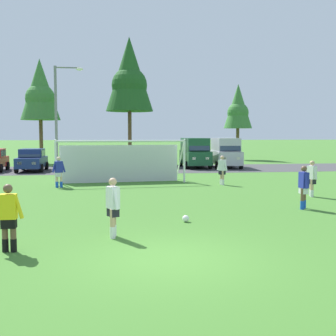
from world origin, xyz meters
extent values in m
plane|color=#3D7028|center=(0.00, 15.00, 0.00)|extent=(400.00, 400.00, 0.00)
cube|color=#3D3D3F|center=(0.00, 25.11, 0.00)|extent=(52.00, 8.40, 0.01)
sphere|color=white|center=(1.13, 3.94, 0.11)|extent=(0.22, 0.22, 0.22)
sphere|color=black|center=(1.13, 3.94, 0.12)|extent=(0.08, 0.08, 0.08)
sphere|color=red|center=(1.19, 3.94, 0.11)|extent=(0.07, 0.07, 0.07)
cylinder|color=white|center=(3.13, 15.15, 1.22)|extent=(0.12, 0.12, 2.44)
cylinder|color=white|center=(-4.16, 14.51, 1.22)|extent=(0.12, 0.12, 2.44)
cylinder|color=white|center=(-0.51, 14.83, 2.44)|extent=(7.30, 0.76, 0.12)
cylinder|color=white|center=(3.05, 16.05, 1.34)|extent=(0.25, 1.94, 2.46)
cylinder|color=white|center=(-4.24, 15.41, 1.34)|extent=(0.25, 1.94, 2.46)
cube|color=silver|center=(-0.60, 15.83, 1.10)|extent=(6.93, 0.65, 2.20)
cylinder|color=brown|center=(-3.79, 1.12, 0.40)|extent=(0.14, 0.14, 0.80)
cylinder|color=brown|center=(-3.59, 1.08, 0.40)|extent=(0.14, 0.14, 0.80)
cylinder|color=black|center=(-3.79, 1.12, 0.16)|extent=(0.15, 0.15, 0.32)
cylinder|color=black|center=(-3.59, 1.08, 0.16)|extent=(0.15, 0.15, 0.32)
cube|color=black|center=(-3.69, 1.10, 0.72)|extent=(0.34, 0.23, 0.28)
cube|color=yellow|center=(-3.69, 1.10, 1.10)|extent=(0.39, 0.25, 0.60)
sphere|color=brown|center=(-3.69, 1.10, 1.53)|extent=(0.22, 0.22, 0.22)
cylinder|color=yellow|center=(-3.44, 1.06, 1.08)|extent=(0.23, 0.10, 0.55)
cylinder|color=brown|center=(5.90, 5.58, 0.40)|extent=(0.14, 0.14, 0.80)
cylinder|color=brown|center=(6.07, 5.80, 0.40)|extent=(0.14, 0.14, 0.80)
cylinder|color=blue|center=(5.90, 5.58, 0.16)|extent=(0.15, 0.15, 0.32)
cylinder|color=blue|center=(6.07, 5.80, 0.16)|extent=(0.15, 0.15, 0.32)
cube|color=silver|center=(5.99, 5.69, 0.72)|extent=(0.25, 0.36, 0.28)
cube|color=#232D99|center=(5.99, 5.69, 1.10)|extent=(0.27, 0.40, 0.60)
sphere|color=brown|center=(5.99, 5.69, 1.53)|extent=(0.22, 0.22, 0.22)
cylinder|color=#232D99|center=(5.97, 5.44, 1.08)|extent=(0.11, 0.24, 0.55)
cylinder|color=#232D99|center=(6.01, 5.94, 1.08)|extent=(0.11, 0.24, 0.55)
cylinder|color=tan|center=(7.78, 8.53, 0.40)|extent=(0.14, 0.14, 0.80)
cylinder|color=tan|center=(7.85, 8.76, 0.40)|extent=(0.14, 0.14, 0.80)
cylinder|color=white|center=(7.78, 8.53, 0.16)|extent=(0.15, 0.15, 0.32)
cylinder|color=white|center=(7.85, 8.76, 0.16)|extent=(0.15, 0.15, 0.32)
cube|color=black|center=(7.81, 8.64, 0.72)|extent=(0.31, 0.39, 0.28)
cube|color=silver|center=(7.81, 8.64, 1.10)|extent=(0.34, 0.43, 0.60)
sphere|color=tan|center=(7.81, 8.64, 1.53)|extent=(0.22, 0.22, 0.22)
cylinder|color=silver|center=(7.85, 8.39, 1.08)|extent=(0.15, 0.25, 0.55)
cylinder|color=silver|center=(7.78, 8.90, 1.08)|extent=(0.15, 0.25, 0.55)
cylinder|color=beige|center=(-3.80, 13.68, 0.40)|extent=(0.14, 0.14, 0.80)
cylinder|color=beige|center=(-4.02, 13.66, 0.40)|extent=(0.14, 0.14, 0.80)
cylinder|color=blue|center=(-3.80, 13.68, 0.16)|extent=(0.15, 0.15, 0.32)
cylinder|color=blue|center=(-4.02, 13.66, 0.16)|extent=(0.15, 0.15, 0.32)
cube|color=silver|center=(-3.91, 13.67, 0.72)|extent=(0.40, 0.36, 0.28)
cube|color=#232D99|center=(-3.91, 13.67, 1.10)|extent=(0.45, 0.40, 0.60)
sphere|color=beige|center=(-3.91, 13.67, 1.53)|extent=(0.22, 0.22, 0.22)
cylinder|color=#232D99|center=(-3.67, 13.77, 1.08)|extent=(0.24, 0.19, 0.55)
cylinder|color=#232D99|center=(-4.15, 13.58, 1.08)|extent=(0.24, 0.19, 0.55)
cylinder|color=tan|center=(5.03, 13.53, 0.40)|extent=(0.14, 0.14, 0.80)
cylinder|color=tan|center=(5.00, 13.78, 0.40)|extent=(0.14, 0.14, 0.80)
cylinder|color=white|center=(5.03, 13.53, 0.16)|extent=(0.15, 0.15, 0.32)
cylinder|color=white|center=(5.00, 13.78, 0.16)|extent=(0.15, 0.15, 0.32)
cube|color=black|center=(5.01, 13.66, 0.72)|extent=(0.39, 0.40, 0.28)
cube|color=white|center=(5.01, 13.66, 1.10)|extent=(0.44, 0.44, 0.60)
sphere|color=tan|center=(5.01, 13.66, 1.53)|extent=(0.22, 0.22, 0.22)
cylinder|color=white|center=(5.16, 13.45, 1.08)|extent=(0.22, 0.23, 0.55)
cylinder|color=white|center=(4.87, 13.86, 1.08)|extent=(0.22, 0.23, 0.55)
cylinder|color=tan|center=(-1.19, 2.34, 0.40)|extent=(0.14, 0.14, 0.80)
cylinder|color=tan|center=(-1.22, 2.10, 0.40)|extent=(0.14, 0.14, 0.80)
cylinder|color=white|center=(-1.19, 2.34, 0.16)|extent=(0.15, 0.15, 0.32)
cylinder|color=white|center=(-1.22, 2.10, 0.16)|extent=(0.15, 0.15, 0.32)
cube|color=black|center=(-1.21, 2.22, 0.72)|extent=(0.35, 0.40, 0.28)
cube|color=white|center=(-1.21, 2.22, 1.10)|extent=(0.38, 0.45, 0.60)
sphere|color=tan|center=(-1.21, 2.22, 1.53)|extent=(0.22, 0.22, 0.22)
cylinder|color=white|center=(-1.28, 2.46, 1.08)|extent=(0.18, 0.25, 0.55)
cylinder|color=white|center=(-1.13, 1.97, 1.08)|extent=(0.18, 0.25, 0.55)
cube|color=#28384C|center=(-9.31, 24.86, 1.40)|extent=(0.10, 1.79, 0.45)
cube|color=#B21414|center=(-9.72, 26.76, 0.75)|extent=(0.28, 0.09, 0.20)
cylinder|color=black|center=(-9.20, 23.41, 0.32)|extent=(0.26, 0.65, 0.64)
cylinder|color=black|center=(-9.29, 26.02, 0.32)|extent=(0.26, 0.65, 0.64)
cube|color=navy|center=(-7.11, 24.34, 0.70)|extent=(1.83, 4.21, 0.76)
cube|color=navy|center=(-7.11, 24.49, 1.40)|extent=(1.67, 2.11, 0.64)
cube|color=#28384C|center=(-7.11, 23.52, 1.38)|extent=(1.53, 0.33, 0.55)
cube|color=#28384C|center=(-6.27, 24.49, 1.40)|extent=(0.05, 1.79, 0.45)
cube|color=white|center=(-6.63, 22.28, 0.75)|extent=(0.28, 0.08, 0.20)
cube|color=white|center=(-7.62, 22.29, 0.75)|extent=(0.28, 0.08, 0.20)
cube|color=#B21414|center=(-6.60, 26.40, 0.75)|extent=(0.28, 0.08, 0.20)
cube|color=#B21414|center=(-7.59, 26.41, 0.75)|extent=(0.28, 0.08, 0.20)
cylinder|color=black|center=(-6.22, 23.04, 0.32)|extent=(0.24, 0.64, 0.64)
cylinder|color=black|center=(-8.02, 23.05, 0.32)|extent=(0.24, 0.64, 0.64)
cylinder|color=black|center=(-6.20, 25.64, 0.32)|extent=(0.24, 0.64, 0.64)
cylinder|color=black|center=(-8.00, 25.65, 0.32)|extent=(0.24, 0.64, 0.64)
cube|color=black|center=(-4.12, 25.31, 0.70)|extent=(1.82, 4.21, 0.76)
cube|color=black|center=(-4.12, 25.46, 1.40)|extent=(1.67, 2.11, 0.64)
cube|color=#28384C|center=(-4.11, 24.49, 1.38)|extent=(1.53, 0.32, 0.55)
cube|color=#28384C|center=(-3.28, 25.47, 1.40)|extent=(0.05, 1.79, 0.45)
cube|color=white|center=(-3.61, 23.26, 0.75)|extent=(0.28, 0.08, 0.20)
cube|color=white|center=(-4.60, 23.25, 0.75)|extent=(0.28, 0.08, 0.20)
cube|color=#B21414|center=(-3.63, 27.38, 0.75)|extent=(0.28, 0.08, 0.20)
cube|color=#B21414|center=(-4.62, 27.37, 0.75)|extent=(0.28, 0.08, 0.20)
cylinder|color=black|center=(-3.21, 24.02, 0.32)|extent=(0.24, 0.64, 0.64)
cylinder|color=black|center=(-5.01, 24.01, 0.32)|extent=(0.24, 0.64, 0.64)
cylinder|color=black|center=(-3.22, 26.62, 0.32)|extent=(0.24, 0.64, 0.64)
cylinder|color=black|center=(-5.02, 26.61, 0.32)|extent=(0.24, 0.64, 0.64)
cube|color=maroon|center=(0.16, 25.13, 0.70)|extent=(1.86, 4.22, 0.76)
cube|color=maroon|center=(0.15, 25.28, 1.40)|extent=(1.68, 2.12, 0.64)
cube|color=#28384C|center=(0.17, 24.31, 1.38)|extent=(1.53, 0.34, 0.55)
cube|color=#28384C|center=(0.99, 25.29, 1.40)|extent=(0.06, 1.79, 0.45)
cube|color=white|center=(0.68, 23.08, 0.75)|extent=(0.28, 0.08, 0.20)
cube|color=white|center=(-0.31, 23.06, 0.75)|extent=(0.28, 0.08, 0.20)
cube|color=#B21414|center=(0.62, 27.20, 0.75)|extent=(0.28, 0.08, 0.20)
cube|color=#B21414|center=(-0.37, 27.18, 0.75)|extent=(0.28, 0.08, 0.20)
cylinder|color=black|center=(1.07, 23.84, 0.32)|extent=(0.25, 0.64, 0.64)
cylinder|color=black|center=(-0.73, 23.82, 0.32)|extent=(0.25, 0.64, 0.64)
cylinder|color=black|center=(1.04, 26.44, 0.32)|extent=(0.25, 0.64, 0.64)
cylinder|color=black|center=(-0.76, 26.42, 0.32)|extent=(0.25, 0.64, 0.64)
cube|color=silver|center=(2.16, 24.31, 0.70)|extent=(1.90, 4.24, 0.76)
cube|color=silver|center=(2.17, 24.46, 1.40)|extent=(1.70, 2.14, 0.64)
cube|color=#28384C|center=(2.15, 23.49, 1.38)|extent=(1.54, 0.35, 0.55)
cube|color=#28384C|center=(3.00, 24.44, 1.40)|extent=(0.08, 1.79, 0.45)
cube|color=white|center=(2.61, 22.24, 0.75)|extent=(0.28, 0.09, 0.20)
cube|color=white|center=(1.62, 22.26, 0.75)|extent=(0.28, 0.09, 0.20)
cube|color=#B21414|center=(2.71, 26.36, 0.75)|extent=(0.28, 0.09, 0.20)
cube|color=#B21414|center=(1.72, 26.38, 0.75)|extent=(0.28, 0.09, 0.20)
cylinder|color=black|center=(3.03, 22.99, 0.32)|extent=(0.25, 0.65, 0.64)
cylinder|color=black|center=(1.24, 23.03, 0.32)|extent=(0.25, 0.65, 0.64)
cylinder|color=black|center=(3.09, 25.59, 0.32)|extent=(0.25, 0.65, 0.64)
cylinder|color=black|center=(1.29, 25.63, 0.32)|extent=(0.25, 0.65, 0.64)
cube|color=#194C2D|center=(6.04, 26.04, 0.87)|extent=(2.03, 4.83, 1.10)
cube|color=#194C2D|center=(6.05, 26.24, 1.97)|extent=(1.87, 4.13, 1.10)
cube|color=#28384C|center=(6.02, 24.27, 1.95)|extent=(1.67, 0.49, 0.91)
cube|color=#28384C|center=(6.96, 26.22, 1.97)|extent=(0.09, 3.49, 0.77)
cube|color=white|center=(6.55, 23.67, 0.92)|extent=(0.28, 0.08, 0.20)
cube|color=white|center=(5.47, 23.69, 0.92)|extent=(0.28, 0.08, 0.20)
cube|color=#B21414|center=(6.62, 28.39, 0.92)|extent=(0.28, 0.08, 0.20)
cube|color=#B21414|center=(5.54, 28.41, 0.92)|extent=(0.28, 0.08, 0.20)
cylinder|color=black|center=(7.00, 24.54, 0.32)|extent=(0.25, 0.64, 0.64)
cylinder|color=black|center=(5.04, 24.57, 0.32)|extent=(0.25, 0.64, 0.64)
cylinder|color=black|center=(7.05, 27.51, 0.32)|extent=(0.25, 0.64, 0.64)
cylinder|color=black|center=(5.09, 27.54, 0.32)|extent=(0.25, 0.64, 0.64)
cube|color=#B2B2BC|center=(8.61, 25.63, 0.87)|extent=(2.32, 4.93, 1.10)
cube|color=#B2B2BC|center=(8.63, 25.83, 1.97)|extent=(2.11, 4.22, 1.10)
cube|color=#28384C|center=(8.48, 23.87, 1.95)|extent=(1.70, 0.59, 0.91)
cube|color=#28384C|center=(9.54, 25.76, 1.97)|extent=(0.30, 3.48, 0.77)
cube|color=white|center=(8.97, 23.24, 0.92)|extent=(0.29, 0.10, 0.20)
cube|color=white|center=(7.90, 23.32, 0.92)|extent=(0.29, 0.10, 0.20)
cube|color=#B21414|center=(9.33, 27.94, 0.92)|extent=(0.29, 0.10, 0.20)
cube|color=#B21414|center=(8.25, 28.02, 0.92)|extent=(0.29, 0.10, 0.20)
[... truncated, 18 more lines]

